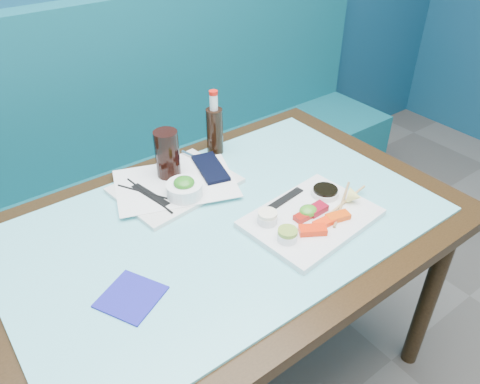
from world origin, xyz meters
TOP-DOWN VIEW (x-y plane):
  - booth_bench at (0.00, 2.29)m, footprint 3.00×0.56m
  - dining_table at (0.00, 1.45)m, footprint 1.40×0.90m
  - glass_top at (0.00, 1.45)m, footprint 1.22×0.76m
  - sashimi_plate at (0.20, 1.30)m, footprint 0.39×0.30m
  - salmon_left at (0.15, 1.24)m, footprint 0.08×0.07m
  - salmon_mid at (0.20, 1.25)m, footprint 0.07×0.04m
  - salmon_right at (0.25, 1.24)m, footprint 0.07×0.05m
  - tuna_left at (0.17, 1.30)m, footprint 0.05×0.03m
  - tuna_right at (0.23, 1.30)m, footprint 0.06×0.04m
  - seaweed_garnish at (0.20, 1.31)m, footprint 0.07×0.07m
  - ramekin_wasabi at (0.08, 1.26)m, footprint 0.06×0.06m
  - wasabi_fill at (0.08, 1.26)m, footprint 0.06×0.06m
  - ramekin_ginger at (0.08, 1.35)m, footprint 0.07×0.07m
  - ginger_fill at (0.08, 1.35)m, footprint 0.07×0.07m
  - soy_dish at (0.31, 1.35)m, footprint 0.08×0.08m
  - soy_fill at (0.31, 1.35)m, footprint 0.09×0.09m
  - lemon_wedge at (0.35, 1.27)m, footprint 0.06×0.06m
  - chopstick_sleeve at (0.19, 1.40)m, footprint 0.16×0.05m
  - wooden_chopstick_a at (0.31, 1.28)m, footprint 0.20×0.13m
  - wooden_chopstick_b at (0.32, 1.28)m, footprint 0.23×0.05m
  - serving_tray at (-0.02, 1.68)m, footprint 0.39×0.31m
  - paper_placemat at (-0.02, 1.68)m, footprint 0.44×0.38m
  - seaweed_bowl at (-0.03, 1.61)m, footprint 0.13×0.13m
  - seaweed_salad at (-0.03, 1.61)m, footprint 0.08×0.08m
  - cola_glass at (-0.01, 1.74)m, footprint 0.10×0.10m
  - navy_pouch at (0.11, 1.68)m, footprint 0.12×0.19m
  - fork at (0.11, 1.79)m, footprint 0.03×0.09m
  - black_chopstick_a at (-0.12, 1.67)m, footprint 0.03×0.24m
  - black_chopstick_b at (-0.11, 1.67)m, footprint 0.13×0.22m
  - tray_sleeve at (-0.12, 1.67)m, footprint 0.06×0.16m
  - cola_bottle_body at (0.21, 1.79)m, footprint 0.06×0.06m
  - cola_bottle_neck at (0.21, 1.79)m, footprint 0.03×0.03m
  - cola_bottle_cap at (0.21, 1.79)m, footprint 0.04×0.04m
  - blue_napkin at (-0.34, 1.35)m, footprint 0.18×0.18m

SIDE VIEW (x-z plane):
  - booth_bench at x=0.00m, z-range -0.21..0.96m
  - dining_table at x=0.00m, z-range 0.29..1.04m
  - glass_top at x=0.00m, z-range 0.75..0.76m
  - blue_napkin at x=-0.34m, z-range 0.76..0.76m
  - serving_tray at x=-0.02m, z-range 0.76..0.77m
  - sashimi_plate at x=0.20m, z-range 0.76..0.78m
  - paper_placemat at x=-0.02m, z-range 0.77..0.77m
  - tray_sleeve at x=-0.12m, z-range 0.77..0.78m
  - black_chopstick_a at x=-0.12m, z-range 0.77..0.78m
  - black_chopstick_b at x=-0.11m, z-range 0.77..0.78m
  - fork at x=0.11m, z-range 0.77..0.78m
  - navy_pouch at x=0.11m, z-range 0.77..0.79m
  - chopstick_sleeve at x=0.19m, z-range 0.78..0.78m
  - wooden_chopstick_b at x=0.32m, z-range 0.78..0.78m
  - wooden_chopstick_a at x=0.31m, z-range 0.78..0.79m
  - salmon_mid at x=0.20m, z-range 0.78..0.79m
  - tuna_left at x=0.17m, z-range 0.78..0.79m
  - salmon_right at x=0.25m, z-range 0.78..0.79m
  - soy_dish at x=0.31m, z-range 0.78..0.79m
  - salmon_left at x=0.15m, z-range 0.78..0.80m
  - tuna_right at x=0.23m, z-range 0.78..0.80m
  - ramekin_wasabi at x=0.08m, z-range 0.78..0.80m
  - ramekin_ginger at x=0.08m, z-range 0.78..0.80m
  - seaweed_garnish at x=0.20m, z-range 0.78..0.81m
  - seaweed_bowl at x=-0.03m, z-range 0.77..0.82m
  - soy_fill at x=0.31m, z-range 0.79..0.80m
  - lemon_wedge at x=0.35m, z-range 0.78..0.82m
  - wasabi_fill at x=0.08m, z-range 0.80..0.81m
  - ginger_fill at x=0.08m, z-range 0.80..0.81m
  - seaweed_salad at x=-0.03m, z-range 0.80..0.84m
  - cola_bottle_body at x=0.21m, z-range 0.76..0.92m
  - cola_glass at x=-0.01m, z-range 0.77..0.93m
  - cola_bottle_neck at x=0.21m, z-range 0.92..0.98m
  - cola_bottle_cap at x=0.21m, z-range 0.98..0.99m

